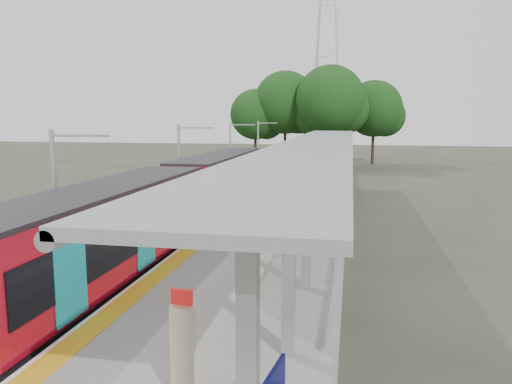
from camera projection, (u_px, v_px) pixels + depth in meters
trackbed at (216, 215)px, 29.01m from camera, size 3.00×70.00×0.24m
platform at (293, 212)px, 28.11m from camera, size 6.00×50.00×1.00m
tactile_strip at (249, 201)px, 28.51m from camera, size 0.60×50.00×0.02m
end_fence at (321, 158)px, 52.18m from camera, size 6.00×0.10×1.20m
train at (180, 200)px, 22.81m from camera, size 2.74×27.60×3.62m
canopy at (318, 151)px, 23.56m from camera, size 3.27×38.00×3.66m
pylon at (327, 31)px, 77.03m from camera, size 8.00×4.00×38.00m
tree_cluster at (315, 106)px, 59.59m from camera, size 20.91×12.50×11.71m
catenary_masts at (181, 169)px, 27.94m from camera, size 2.08×48.16×5.40m
bench_mid at (304, 232)px, 18.73m from camera, size 0.85×1.46×0.95m
bench_far at (336, 191)px, 29.10m from camera, size 0.70×1.49×0.98m
info_pillar_near at (183, 351)px, 8.48m from camera, size 0.44×0.44×1.94m
info_pillar_far at (311, 174)px, 34.94m from camera, size 0.42×0.42×1.88m
litter_bin at (319, 224)px, 20.65m from camera, size 0.47×0.47×0.83m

